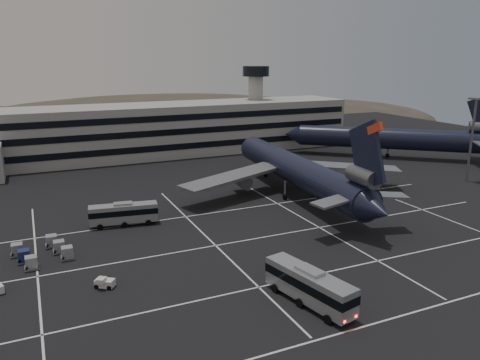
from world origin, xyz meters
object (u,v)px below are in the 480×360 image
bus_far (124,213)px  bus_near (309,285)px  uld_cluster (42,251)px  trijet_main (297,170)px

bus_far → bus_near: bearing=-149.3°
bus_near → uld_cluster: bus_near is taller
bus_far → uld_cluster: size_ratio=1.19×
trijet_main → bus_far: size_ratio=5.17×
uld_cluster → bus_far: bearing=32.7°
bus_near → bus_far: 36.60m
trijet_main → bus_near: bearing=-114.4°
trijet_main → bus_far: (-34.26, -2.60, -3.14)m
bus_near → bus_far: (-13.80, 33.90, -0.20)m
trijet_main → bus_near: (-20.46, -36.49, -2.94)m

